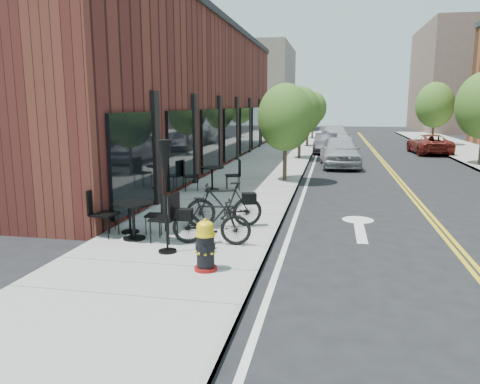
# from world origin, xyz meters

# --- Properties ---
(ground) EXTENTS (120.00, 120.00, 0.00)m
(ground) POSITION_xyz_m (0.00, 0.00, 0.00)
(ground) COLOR black
(ground) RESTS_ON ground
(sidewalk_near) EXTENTS (4.00, 70.00, 0.12)m
(sidewalk_near) POSITION_xyz_m (-2.00, 10.00, 0.06)
(sidewalk_near) COLOR #9E9B93
(sidewalk_near) RESTS_ON ground
(building_near) EXTENTS (5.00, 28.00, 7.00)m
(building_near) POSITION_xyz_m (-6.50, 14.00, 3.50)
(building_near) COLOR #491B17
(building_near) RESTS_ON ground
(bg_building_left) EXTENTS (8.00, 14.00, 10.00)m
(bg_building_left) POSITION_xyz_m (-8.00, 48.00, 5.00)
(bg_building_left) COLOR #726656
(bg_building_left) RESTS_ON ground
(bg_building_right) EXTENTS (10.00, 16.00, 12.00)m
(bg_building_right) POSITION_xyz_m (16.00, 50.00, 6.00)
(bg_building_right) COLOR brown
(bg_building_right) RESTS_ON ground
(tree_near_a) EXTENTS (2.20, 2.20, 3.81)m
(tree_near_a) POSITION_xyz_m (-0.60, 9.00, 2.60)
(tree_near_a) COLOR #382B1E
(tree_near_a) RESTS_ON sidewalk_near
(tree_near_b) EXTENTS (2.30, 2.30, 3.98)m
(tree_near_b) POSITION_xyz_m (-0.60, 17.00, 2.71)
(tree_near_b) COLOR #382B1E
(tree_near_b) RESTS_ON sidewalk_near
(tree_near_c) EXTENTS (2.10, 2.10, 3.67)m
(tree_near_c) POSITION_xyz_m (-0.60, 25.00, 2.53)
(tree_near_c) COLOR #382B1E
(tree_near_c) RESTS_ON sidewalk_near
(tree_near_d) EXTENTS (2.40, 2.40, 4.11)m
(tree_near_d) POSITION_xyz_m (-0.60, 33.00, 2.79)
(tree_near_d) COLOR #382B1E
(tree_near_d) RESTS_ON sidewalk_near
(tree_far_c) EXTENTS (2.80, 2.80, 4.62)m
(tree_far_c) POSITION_xyz_m (8.60, 28.00, 3.06)
(tree_far_c) COLOR #382B1E
(tree_far_c) RESTS_ON sidewalk_far
(fire_hydrant) EXTENTS (0.51, 0.51, 0.97)m
(fire_hydrant) POSITION_xyz_m (-0.95, -1.64, 0.58)
(fire_hydrant) COLOR maroon
(fire_hydrant) RESTS_ON sidewalk_near
(bicycle_left) EXTENTS (1.95, 1.13, 1.13)m
(bicycle_left) POSITION_xyz_m (-1.31, 1.40, 0.69)
(bicycle_left) COLOR black
(bicycle_left) RESTS_ON sidewalk_near
(bicycle_right) EXTENTS (1.76, 0.61, 1.04)m
(bicycle_right) POSITION_xyz_m (-1.25, -0.07, 0.64)
(bicycle_right) COLOR black
(bicycle_right) RESTS_ON sidewalk_near
(bistro_set_a) EXTENTS (1.71, 0.79, 0.91)m
(bistro_set_a) POSITION_xyz_m (-3.38, 0.49, 0.58)
(bistro_set_a) COLOR black
(bistro_set_a) RESTS_ON sidewalk_near
(bistro_set_b) EXTENTS (2.05, 0.96, 1.09)m
(bistro_set_b) POSITION_xyz_m (-3.07, -0.01, 0.67)
(bistro_set_b) COLOR black
(bistro_set_b) RESTS_ON sidewalk_near
(bistro_set_c) EXTENTS (2.02, 1.07, 1.07)m
(bistro_set_c) POSITION_xyz_m (-2.89, 6.29, 0.66)
(bistro_set_c) COLOR black
(bistro_set_c) RESTS_ON sidewalk_near
(patio_umbrella) EXTENTS (0.37, 0.37, 2.30)m
(patio_umbrella) POSITION_xyz_m (-2.00, -0.77, 1.77)
(patio_umbrella) COLOR black
(patio_umbrella) RESTS_ON sidewalk_near
(parked_car_a) EXTENTS (2.18, 4.69, 1.56)m
(parked_car_a) POSITION_xyz_m (1.60, 14.50, 0.78)
(parked_car_a) COLOR #A2A3AA
(parked_car_a) RESTS_ON ground
(parked_car_b) EXTENTS (1.49, 3.91, 1.27)m
(parked_car_b) POSITION_xyz_m (0.80, 21.08, 0.64)
(parked_car_b) COLOR black
(parked_car_b) RESTS_ON ground
(parked_car_c) EXTENTS (2.56, 5.30, 1.49)m
(parked_car_c) POSITION_xyz_m (1.35, 26.67, 0.74)
(parked_car_c) COLOR #B1B1B6
(parked_car_c) RESTS_ON ground
(parked_car_far) EXTENTS (2.35, 4.61, 1.25)m
(parked_car_far) POSITION_xyz_m (7.25, 21.93, 0.62)
(parked_car_far) COLOR maroon
(parked_car_far) RESTS_ON ground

